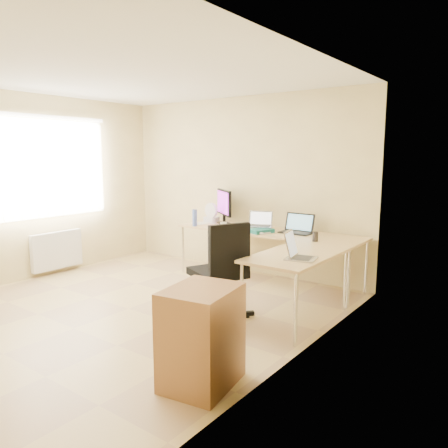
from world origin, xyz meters
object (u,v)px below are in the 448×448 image
Objects in this scene: desk_main at (267,257)px; monitor at (224,207)px; laptop_black at (296,223)px; water_bottle at (195,218)px; desk_return at (297,287)px; cabinet at (202,340)px; laptop_center at (260,219)px; keyboard at (257,231)px; mug at (223,225)px; laptop_return at (301,248)px; desk_fan at (213,214)px; office_chair at (218,274)px.

desk_main is 1.04m from monitor.
laptop_black is 1.49m from water_bottle.
cabinet is at bearing -88.71° from desk_return.
laptop_center reaches higher than desk_return.
keyboard is (0.77, -0.28, -0.25)m from monitor.
desk_main is at bearing 19.27° from mug.
keyboard is at bearing -112.07° from desk_main.
laptop_return is at bearing -55.16° from desk_return.
cabinet is (1.09, -2.57, -0.53)m from laptop_center.
laptop_black is at bearing 14.74° from mug.
laptop_return is (0.15, -0.22, 0.48)m from desk_return.
monitor is 0.50m from water_bottle.
desk_fan is at bearing 80.83° from water_bottle.
mug reaches higher than keyboard.
laptop_return is 0.41× the size of cabinet.
laptop_center is 1.33× the size of water_bottle.
office_chair is (0.36, -1.35, -0.24)m from keyboard.
water_bottle is 0.30× the size of cabinet.
laptop_return is at bearing -27.69° from keyboard.
office_chair is at bearing -143.46° from desk_return.
laptop_center is at bearing 14.17° from water_bottle.
desk_fan is at bearing 176.92° from desk_main.
desk_fan is at bearing 151.76° from desk_return.
laptop_center is at bearing -146.35° from desk_main.
desk_main is 0.53m from laptop_center.
cabinet is at bearing -47.62° from desk_fan.
water_bottle is 1.84m from office_chair.
cabinet is (1.84, -2.75, -0.63)m from monitor.
laptop_black is 0.51× the size of cabinet.
office_chair is at bearing 97.16° from laptop_return.
monitor is 1.50× the size of keyboard.
monitor is 0.55× the size of office_chair.
laptop_black reaches higher than keyboard.
water_bottle is 0.22× the size of office_chair.
office_chair reaches higher than desk_main.
desk_fan reaches higher than laptop_black.
office_chair is at bearing -41.85° from water_bottle.
laptop_center is 3.45× the size of mug.
monitor is at bearing 147.97° from desk_return.
laptop_black is at bearing -9.91° from laptop_center.
keyboard is at bearing 140.80° from desk_return.
mug is at bearing -160.20° from keyboard.
desk_main is at bearing 30.92° from laptop_return.
desk_return is 2.22m from monitor.
cabinet reaches higher than keyboard.
desk_main is at bearing 2.59° from desk_fan.
laptop_black is at bearing 5.79° from desk_fan.
laptop_black is at bearing 109.89° from office_chair.
keyboard is at bearing -6.98° from desk_fan.
laptop_center is 1.54m from office_chair.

